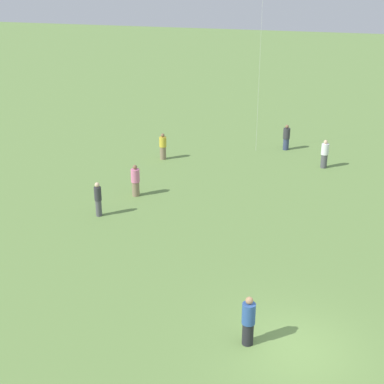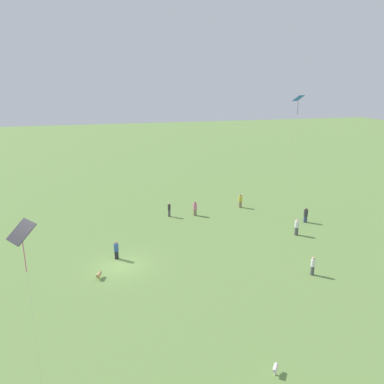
{
  "view_description": "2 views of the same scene",
  "coord_description": "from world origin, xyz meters",
  "px_view_note": "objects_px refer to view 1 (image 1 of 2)",
  "views": [
    {
      "loc": [
        13.97,
        2.3,
        10.67
      ],
      "look_at": [
        -3.85,
        -5.09,
        3.15
      ],
      "focal_mm": 50.0,
      "sensor_mm": 36.0,
      "label": 1
    },
    {
      "loc": [
        1.67,
        30.13,
        15.35
      ],
      "look_at": [
        -7.94,
        -5.75,
        4.48
      ],
      "focal_mm": 35.0,
      "sensor_mm": 36.0,
      "label": 2
    }
  ],
  "objects_px": {
    "person_0": "(163,147)",
    "person_3": "(248,321)",
    "person_5": "(98,199)",
    "person_7": "(286,138)",
    "person_4": "(325,154)",
    "person_1": "(135,181)"
  },
  "relations": [
    {
      "from": "person_1",
      "to": "person_7",
      "type": "distance_m",
      "value": 12.81
    },
    {
      "from": "person_0",
      "to": "person_1",
      "type": "xyz_separation_m",
      "value": [
        6.4,
        1.42,
        0.01
      ]
    },
    {
      "from": "person_5",
      "to": "person_7",
      "type": "relative_size",
      "value": 1.0
    },
    {
      "from": "person_5",
      "to": "person_7",
      "type": "xyz_separation_m",
      "value": [
        -14.66,
        5.89,
        -0.02
      ]
    },
    {
      "from": "person_1",
      "to": "person_4",
      "type": "height_order",
      "value": "person_4"
    },
    {
      "from": "person_3",
      "to": "person_7",
      "type": "distance_m",
      "value": 21.86
    },
    {
      "from": "person_1",
      "to": "person_3",
      "type": "distance_m",
      "value": 13.62
    },
    {
      "from": "person_0",
      "to": "person_7",
      "type": "xyz_separation_m",
      "value": [
        -5.18,
        6.9,
        0.01
      ]
    },
    {
      "from": "person_7",
      "to": "person_0",
      "type": "bearing_deg",
      "value": -111.43
    },
    {
      "from": "person_4",
      "to": "person_7",
      "type": "relative_size",
      "value": 1.01
    },
    {
      "from": "person_7",
      "to": "person_5",
      "type": "bearing_deg",
      "value": -80.22
    },
    {
      "from": "person_5",
      "to": "person_7",
      "type": "bearing_deg",
      "value": 130.17
    },
    {
      "from": "person_0",
      "to": "person_5",
      "type": "bearing_deg",
      "value": 62.44
    },
    {
      "from": "person_0",
      "to": "person_5",
      "type": "relative_size",
      "value": 0.99
    },
    {
      "from": "person_4",
      "to": "person_7",
      "type": "bearing_deg",
      "value": -179.99
    },
    {
      "from": "person_1",
      "to": "person_3",
      "type": "xyz_separation_m",
      "value": [
        9.94,
        9.31,
        -0.01
      ]
    },
    {
      "from": "person_4",
      "to": "person_5",
      "type": "height_order",
      "value": "person_4"
    },
    {
      "from": "person_7",
      "to": "person_4",
      "type": "bearing_deg",
      "value": -11.87
    },
    {
      "from": "person_0",
      "to": "person_3",
      "type": "relative_size",
      "value": 1.01
    },
    {
      "from": "person_1",
      "to": "person_4",
      "type": "relative_size",
      "value": 0.98
    },
    {
      "from": "person_0",
      "to": "person_4",
      "type": "height_order",
      "value": "person_4"
    },
    {
      "from": "person_1",
      "to": "person_4",
      "type": "xyz_separation_m",
      "value": [
        -8.66,
        8.56,
        0.02
      ]
    }
  ]
}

